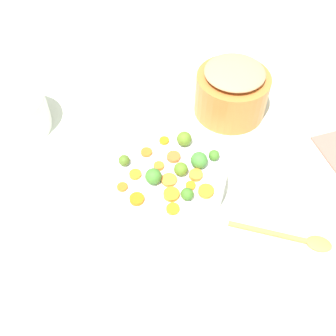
{
  "coord_description": "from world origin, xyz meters",
  "views": [
    {
      "loc": [
        0.52,
        -0.37,
        0.87
      ],
      "look_at": [
        0.0,
        -0.06,
        0.11
      ],
      "focal_mm": 41.7,
      "sensor_mm": 36.0,
      "label": 1
    }
  ],
  "objects_px": {
    "serving_bowl_carrots": "(168,180)",
    "wooden_spoon": "(300,239)",
    "metal_pot": "(231,94)",
    "casserole_dish": "(12,113)"
  },
  "relations": [
    {
      "from": "serving_bowl_carrots",
      "to": "wooden_spoon",
      "type": "distance_m",
      "value": 0.35
    },
    {
      "from": "casserole_dish",
      "to": "metal_pot",
      "type": "bearing_deg",
      "value": 65.5
    },
    {
      "from": "wooden_spoon",
      "to": "casserole_dish",
      "type": "distance_m",
      "value": 0.86
    },
    {
      "from": "metal_pot",
      "to": "serving_bowl_carrots",
      "type": "bearing_deg",
      "value": -63.31
    },
    {
      "from": "serving_bowl_carrots",
      "to": "casserole_dish",
      "type": "xyz_separation_m",
      "value": [
        -0.43,
        -0.27,
        0.02
      ]
    },
    {
      "from": "metal_pot",
      "to": "casserole_dish",
      "type": "relative_size",
      "value": 1.05
    },
    {
      "from": "wooden_spoon",
      "to": "serving_bowl_carrots",
      "type": "bearing_deg",
      "value": -146.83
    },
    {
      "from": "serving_bowl_carrots",
      "to": "metal_pot",
      "type": "relative_size",
      "value": 1.36
    },
    {
      "from": "wooden_spoon",
      "to": "casserole_dish",
      "type": "relative_size",
      "value": 0.95
    },
    {
      "from": "serving_bowl_carrots",
      "to": "casserole_dish",
      "type": "distance_m",
      "value": 0.51
    }
  ]
}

